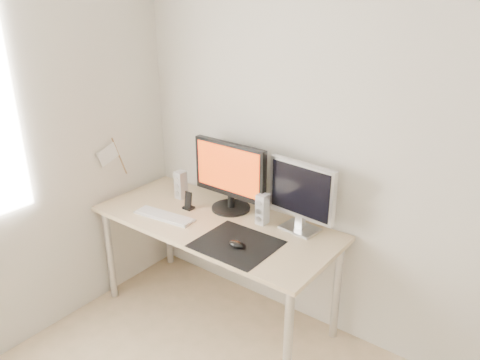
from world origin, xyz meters
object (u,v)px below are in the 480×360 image
Objects in this scene: speaker_left at (181,185)px; keyboard at (164,216)px; main_monitor at (230,174)px; second_monitor at (302,194)px; mouse at (236,244)px; speaker_right at (262,209)px; phone_dock at (188,204)px; desk at (215,231)px.

speaker_left reaches higher than keyboard.
second_monitor is at bearing 3.96° from main_monitor.
main_monitor is 1.22× the size of second_monitor.
second_monitor is 0.92m from speaker_left.
speaker_right reaches higher than mouse.
speaker_left is 0.68m from speaker_right.
mouse is at bearing -20.39° from phone_dock.
desk is 2.91× the size of main_monitor.
speaker_right is at bearing -6.87° from main_monitor.
main_monitor is 0.50m from keyboard.
main_monitor is 4.51× the size of phone_dock.
speaker_left reaches higher than phone_dock.
second_monitor reaches higher than speaker_left.
mouse is 0.79m from speaker_left.
mouse is at bearing -2.32° from keyboard.
desk is 0.47m from speaker_left.
desk is 8.11× the size of speaker_left.
desk is at bearing -82.85° from main_monitor.
second_monitor is at bearing 25.75° from keyboard.
mouse is at bearing -23.17° from speaker_left.
second_monitor is 3.70× the size of phone_dock.
desk is 13.10× the size of phone_dock.
desk is at bearing 27.92° from keyboard.
second_monitor is 0.80m from phone_dock.
phone_dock is at bearing 76.80° from keyboard.
phone_dock is at bearing -165.30° from second_monitor.
phone_dock is at bearing -166.24° from speaker_right.
phone_dock is at bearing -31.81° from speaker_left.
desk is at bearing -149.45° from speaker_right.
keyboard reaches higher than desk.
second_monitor is at bearing 16.75° from speaker_right.
speaker_right is 0.53m from phone_dock.
main_monitor is (-0.02, 0.19, 0.33)m from desk.
mouse is 0.55m from main_monitor.
speaker_left is at bearing -178.01° from speaker_right.
mouse is 0.60m from phone_dock.
desk is at bearing -155.59° from second_monitor.
main_monitor is 2.79× the size of speaker_left.
main_monitor is at bearing 97.15° from desk.
main_monitor is at bearing 51.58° from keyboard.
main_monitor is at bearing 34.79° from phone_dock.
main_monitor is 0.43m from speaker_left.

